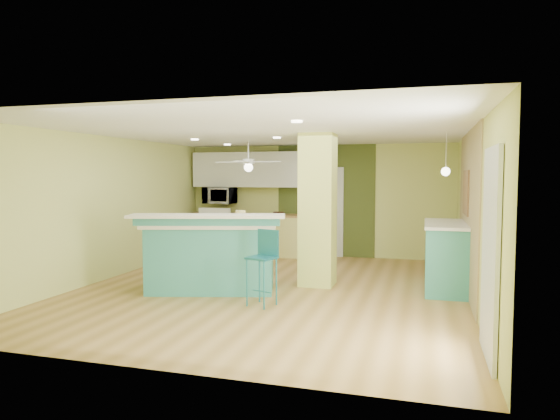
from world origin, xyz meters
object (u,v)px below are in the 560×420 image
object	(u,v)px
bar_stool	(264,255)
canister	(241,216)
peninsula	(212,254)
fruit_bowl	(279,213)
side_counter	(447,256)

from	to	relation	value
bar_stool	canister	bearing A→B (deg)	147.10
peninsula	bar_stool	distance (m)	1.25
bar_stool	fruit_bowl	xyz separation A→B (m)	(-0.99, 4.08, 0.26)
bar_stool	fruit_bowl	world-z (taller)	bar_stool
peninsula	canister	xyz separation A→B (m)	(0.42, 0.20, 0.60)
bar_stool	side_counter	xyz separation A→B (m)	(2.50, 1.74, -0.17)
fruit_bowl	canister	distance (m)	3.28
peninsula	side_counter	distance (m)	3.75
side_counter	peninsula	bearing A→B (deg)	-162.62
side_counter	fruit_bowl	size ratio (longest dim) A/B	6.31
bar_stool	canister	size ratio (longest dim) A/B	5.69
bar_stool	peninsula	bearing A→B (deg)	168.27
peninsula	bar_stool	size ratio (longest dim) A/B	2.29
peninsula	side_counter	size ratio (longest dim) A/B	1.46
canister	fruit_bowl	bearing A→B (deg)	95.68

